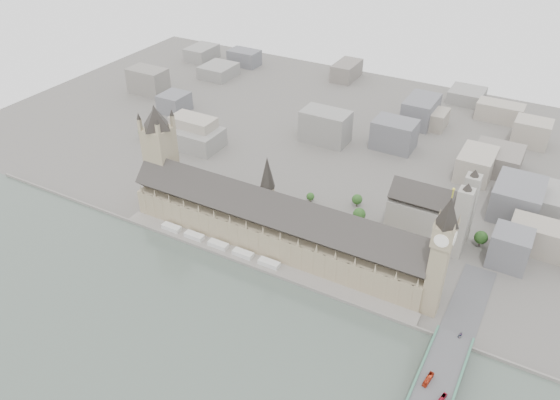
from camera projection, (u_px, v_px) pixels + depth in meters
The scene contains 14 objects.
ground at pixel (263, 258), 454.23m from camera, with size 900.00×900.00×0.00m, color #595651.
embankment_wall at pixel (253, 267), 442.49m from camera, with size 600.00×1.50×3.00m, color gray.
river_terrace at pixel (258, 262), 448.22m from camera, with size 270.00×15.00×2.00m, color gray.
terrace_tents at pixel (218, 245), 463.16m from camera, with size 118.00×7.00×4.00m.
palace_of_westminster at pixel (274, 224), 456.01m from camera, with size 265.00×40.73×55.44m.
elizabeth_tower at pixel (441, 249), 371.92m from camera, with size 17.00×17.00×107.50m.
victoria_tower at pixel (160, 153), 492.14m from camera, with size 30.00×30.00×100.00m.
central_tower at pixel (267, 182), 445.18m from camera, with size 13.00×13.00×48.00m.
westminster_abbey at pixel (431, 214), 464.46m from camera, with size 68.00×36.00×64.00m.
city_skyline_inland at pixel (372, 125), 621.99m from camera, with size 720.00×360.00×38.00m, color gray, non-canonical shape.
park_trees at pixel (287, 212), 497.80m from camera, with size 110.00×30.00×15.00m, color #244619, non-canonical shape.
red_bus_north at pixel (428, 379), 338.13m from camera, with size 2.82×12.07×3.36m, color #B62E14.
red_bus_south at pixel (442, 399), 326.78m from camera, with size 2.23×9.52×2.65m, color #B7162C.
car_approach at pixel (460, 335), 369.36m from camera, with size 1.98×4.86×1.41m, color gray.
Camera 1 is at (183.73, -300.08, 291.70)m, focal length 35.00 mm.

